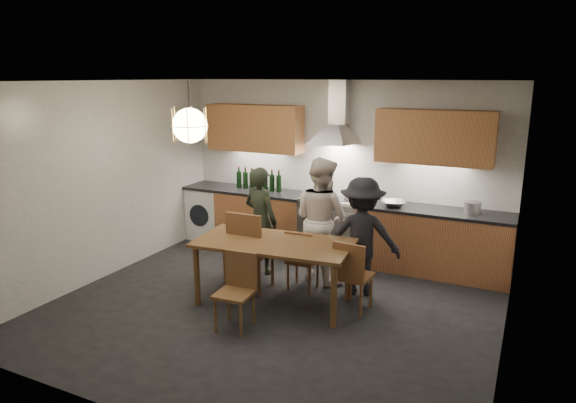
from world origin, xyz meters
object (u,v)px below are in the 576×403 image
at_px(stock_pot, 473,208).
at_px(person_right, 362,236).
at_px(chair_back_left, 248,246).
at_px(person_left, 261,220).
at_px(mixing_bowl, 393,204).
at_px(dining_table, 274,249).
at_px(chair_front, 237,285).
at_px(wine_bottles, 259,179).
at_px(person_mid, 321,219).

bearing_deg(stock_pot, person_right, -137.10).
xyz_separation_m(chair_back_left, stock_pot, (2.43, 1.65, 0.38)).
distance_m(person_left, mixing_bowl, 1.84).
bearing_deg(stock_pot, dining_table, -137.80).
bearing_deg(chair_front, stock_pot, 46.63).
xyz_separation_m(chair_front, wine_bottles, (-1.15, 2.56, 0.60)).
bearing_deg(person_left, chair_front, 123.85).
bearing_deg(dining_table, chair_back_left, 154.16).
distance_m(person_mid, wine_bottles, 1.73).
distance_m(person_left, stock_pot, 2.81).
xyz_separation_m(chair_back_left, wine_bottles, (-0.79, 1.70, 0.47)).
distance_m(chair_back_left, wine_bottles, 1.94).
bearing_deg(wine_bottles, chair_back_left, -65.03).
distance_m(person_right, mixing_bowl, 1.03).
bearing_deg(chair_back_left, person_left, -75.95).
relative_size(chair_back_left, chair_front, 1.26).
bearing_deg(stock_pot, chair_front, -129.68).
bearing_deg(dining_table, person_left, 121.44).
height_order(person_mid, stock_pot, person_mid).
bearing_deg(chair_back_left, chair_front, 110.84).
bearing_deg(mixing_bowl, person_mid, -133.65).
bearing_deg(stock_pot, wine_bottles, 178.96).
distance_m(chair_front, wine_bottles, 2.87).
relative_size(person_right, stock_pot, 6.84).
bearing_deg(mixing_bowl, person_left, -150.07).
xyz_separation_m(chair_front, person_mid, (0.29, 1.65, 0.35)).
distance_m(dining_table, stock_pot, 2.70).
xyz_separation_m(stock_pot, wine_bottles, (-3.22, 0.06, 0.09)).
xyz_separation_m(dining_table, person_mid, (0.21, 0.95, 0.14)).
bearing_deg(person_mid, stock_pot, -132.30).
bearing_deg(chair_front, chair_back_left, 108.94).
bearing_deg(person_right, mixing_bowl, -112.82).
bearing_deg(stock_pot, person_left, -159.41).
bearing_deg(person_left, wine_bottles, -45.73).
bearing_deg(chair_front, dining_table, 79.45).
relative_size(chair_back_left, stock_pot, 4.84).
xyz_separation_m(person_left, person_mid, (0.84, 0.13, 0.09)).
relative_size(chair_front, person_mid, 0.50).
height_order(dining_table, wine_bottles, wine_bottles).
relative_size(person_left, person_mid, 0.90).
distance_m(dining_table, chair_back_left, 0.48).
height_order(person_left, wine_bottles, person_left).
relative_size(mixing_bowl, wine_bottles, 0.42).
height_order(dining_table, person_mid, person_mid).
height_order(person_left, stock_pot, person_left).
bearing_deg(dining_table, person_right, 35.24).
xyz_separation_m(person_right, mixing_bowl, (0.12, 1.00, 0.20)).
bearing_deg(person_mid, dining_table, 99.59).
distance_m(mixing_bowl, stock_pot, 1.04).
bearing_deg(mixing_bowl, person_right, -96.92).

